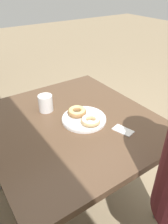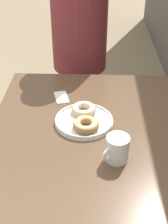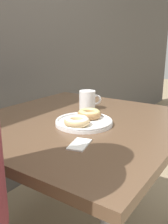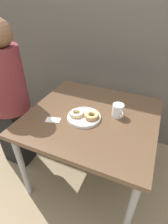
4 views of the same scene
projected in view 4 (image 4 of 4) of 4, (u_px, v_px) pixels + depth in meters
name	position (u px, v px, depth m)	size (l,w,h in m)	color
ground_plane	(77.00, 201.00, 1.63)	(14.00, 14.00, 0.00)	#937F60
wall_back	(123.00, 28.00, 1.72)	(8.00, 0.05, 2.60)	#56514C
dining_table	(92.00, 122.00, 1.48)	(1.04, 0.99, 0.77)	brown
donut_plate	(84.00, 116.00, 1.39)	(0.27, 0.27, 0.05)	white
coffee_mug	(118.00, 110.00, 1.39)	(0.11, 0.11, 0.11)	white
person_figure	(8.00, 99.00, 1.58)	(0.37, 0.34, 1.47)	black
napkin	(53.00, 120.00, 1.37)	(0.13, 0.09, 0.01)	white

